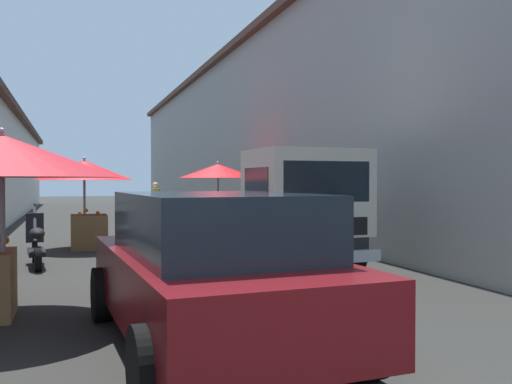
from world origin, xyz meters
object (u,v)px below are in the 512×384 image
fruit_stall_far_right (85,182)px  delivery_truck (289,211)px  fruit_stall_near_left (0,171)px  hatchback_car (212,268)px  parked_scooter (36,242)px  fruit_stall_near_right (217,179)px  vendor_by_crates (155,202)px

fruit_stall_far_right → delivery_truck: fruit_stall_far_right is taller
fruit_stall_far_right → fruit_stall_near_left: bearing=170.7°
hatchback_car → parked_scooter: size_ratio=2.36×
fruit_stall_near_right → fruit_stall_far_right: bearing=124.2°
fruit_stall_near_right → fruit_stall_near_left: 10.48m
fruit_stall_near_right → fruit_stall_near_left: bearing=152.0°
delivery_truck → vendor_by_crates: (9.30, 1.00, -0.18)m
hatchback_car → parked_scooter: bearing=17.7°
fruit_stall_near_left → delivery_truck: size_ratio=0.52×
vendor_by_crates → fruit_stall_far_right: bearing=154.8°
delivery_truck → parked_scooter: (1.74, 4.27, -0.59)m
fruit_stall_near_right → hatchback_car: size_ratio=0.58×
fruit_stall_near_right → vendor_by_crates: fruit_stall_near_right is taller
parked_scooter → vendor_by_crates: bearing=-23.4°
fruit_stall_near_left → fruit_stall_far_right: bearing=-9.3°
fruit_stall_far_right → delivery_truck: (-4.34, -3.34, -0.50)m
hatchback_car → fruit_stall_near_left: bearing=49.1°
hatchback_car → vendor_by_crates: (13.36, -1.41, 0.13)m
fruit_stall_near_right → parked_scooter: size_ratio=1.37×
fruit_stall_near_right → parked_scooter: bearing=137.5°
parked_scooter → fruit_stall_near_left: bearing=177.7°
hatchback_car → fruit_stall_near_right: bearing=-14.8°
fruit_stall_near_left → hatchback_car: 2.83m
hatchback_car → vendor_by_crates: vendor_by_crates is taller
fruit_stall_near_right → fruit_stall_near_left: size_ratio=0.89×
fruit_stall_near_left → vendor_by_crates: size_ratio=1.71×
fruit_stall_near_left → hatchback_car: size_ratio=0.65×
fruit_stall_far_right → hatchback_car: bearing=-173.7°
vendor_by_crates → parked_scooter: 8.24m
fruit_stall_near_right → vendor_by_crates: 2.89m
fruit_stall_near_left → delivery_truck: (2.31, -4.43, -0.63)m
fruit_stall_far_right → delivery_truck: size_ratio=0.44×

